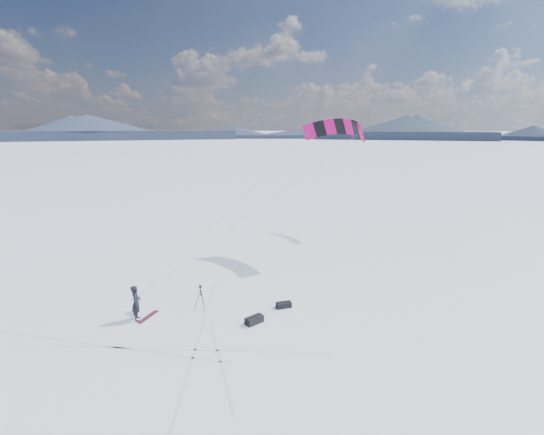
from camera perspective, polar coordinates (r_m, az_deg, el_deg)
ground at (r=19.61m, az=-11.16°, el=-15.78°), size 1800.00×1800.00×0.00m
horizon_hills at (r=18.29m, az=-11.60°, el=-6.89°), size 704.00×704.42×8.19m
snow_tracks at (r=19.24m, az=-17.06°, el=-16.72°), size 13.93×9.84×0.01m
snowkiter at (r=21.31m, az=-18.89°, el=-13.81°), size 0.62×0.76×1.80m
snowboard at (r=21.39m, az=-17.49°, el=-13.55°), size 1.26×1.12×0.04m
tripod at (r=21.10m, az=-10.30°, el=-10.90°), size 0.67×0.60×1.38m
gear_bag_a at (r=19.84m, az=-2.59°, el=-14.58°), size 0.98×0.59×0.41m
gear_bag_b at (r=21.37m, az=1.71°, el=-12.51°), size 0.85×0.54×0.36m
power_kite at (r=29.36m, az=9.22°, el=12.37°), size 16.54×6.44×8.85m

